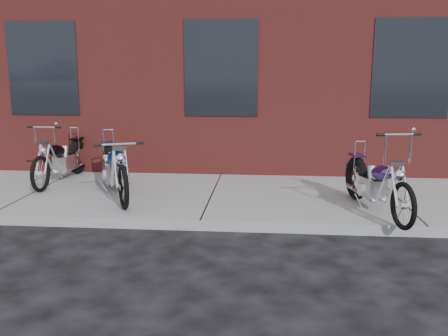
# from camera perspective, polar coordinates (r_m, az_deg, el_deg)

# --- Properties ---
(ground) EXTENTS (120.00, 120.00, 0.00)m
(ground) POSITION_cam_1_polar(r_m,az_deg,el_deg) (6.52, -2.88, -7.58)
(ground) COLOR black
(ground) RESTS_ON ground
(sidewalk) EXTENTS (22.00, 3.00, 0.15)m
(sidewalk) POSITION_cam_1_polar(r_m,az_deg,el_deg) (7.92, -1.39, -3.57)
(sidewalk) COLOR gray
(sidewalk) RESTS_ON ground
(building_brick) EXTENTS (22.00, 10.00, 8.00)m
(building_brick) POSITION_cam_1_polar(r_m,az_deg,el_deg) (14.26, 1.62, 18.92)
(building_brick) COLOR maroon
(building_brick) RESTS_ON ground
(chopper_purple) EXTENTS (0.67, 2.13, 1.21)m
(chopper_purple) POSITION_cam_1_polar(r_m,az_deg,el_deg) (7.11, 17.79, -1.99)
(chopper_purple) COLOR black
(chopper_purple) RESTS_ON sidewalk
(chopper_blue) EXTENTS (1.10, 2.13, 1.00)m
(chopper_blue) POSITION_cam_1_polar(r_m,az_deg,el_deg) (7.88, -12.98, -0.27)
(chopper_blue) COLOR black
(chopper_blue) RESTS_ON sidewalk
(chopper_third) EXTENTS (0.52, 2.14, 1.09)m
(chopper_third) POSITION_cam_1_polar(r_m,az_deg,el_deg) (9.19, -18.93, 0.83)
(chopper_third) COLOR black
(chopper_third) RESTS_ON sidewalk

